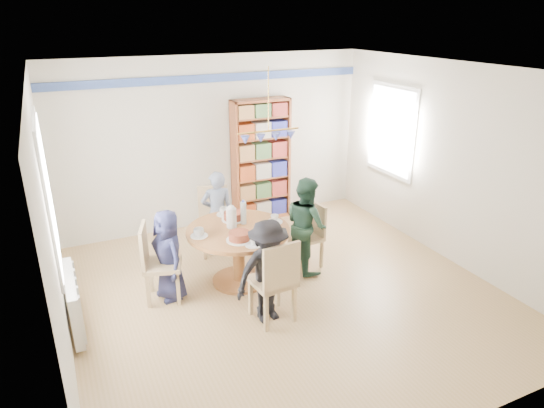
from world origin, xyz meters
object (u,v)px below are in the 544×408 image
person_near (268,272)px  bookshelf (261,162)px  radiator (74,302)px  chair_left (155,260)px  dining_table (238,243)px  chair_right (311,232)px  person_far (217,213)px  chair_far (214,217)px  chair_near (276,278)px  person_right (306,225)px  person_left (169,255)px

person_near → bookshelf: bookshelf is taller
radiator → chair_left: 0.99m
dining_table → person_near: bearing=-90.2°
chair_right → person_far: 1.35m
dining_table → person_far: person_far is taller
chair_far → chair_near: (0.04, -1.99, 0.02)m
radiator → bookshelf: bearing=33.2°
radiator → bookshelf: (3.12, 2.04, 0.64)m
bookshelf → chair_left: bearing=-140.3°
chair_far → person_right: bearing=-48.0°
chair_near → radiator: bearing=158.7°
chair_near → bookshelf: (1.07, 2.84, 0.44)m
radiator → bookshelf: bookshelf is taller
person_near → dining_table: bearing=84.5°
bookshelf → person_right: bearing=-95.4°
chair_right → chair_near: bearing=-134.4°
dining_table → chair_right: size_ratio=1.47×
dining_table → chair_far: chair_far is taller
person_right → person_far: size_ratio=1.05×
chair_right → person_right: (-0.12, -0.08, 0.16)m
chair_left → dining_table: bearing=-1.8°
chair_left → chair_far: (1.06, 0.96, -0.00)m
chair_left → person_right: size_ratio=0.75×
dining_table → person_far: (0.03, 0.89, 0.06)m
chair_near → person_right: bearing=46.8°
person_far → chair_right: bearing=150.3°
dining_table → chair_near: bearing=-87.1°
person_right → person_near: 1.29m
dining_table → chair_near: 1.00m
chair_near → person_far: person_far is taller
chair_far → radiator: bearing=-149.2°
dining_table → person_far: 0.89m
chair_left → bookshelf: 2.86m
chair_left → chair_right: chair_left is taller
person_near → chair_left: bearing=132.6°
chair_far → chair_near: size_ratio=0.96×
chair_right → person_left: size_ratio=0.78×
radiator → dining_table: size_ratio=0.77×
chair_right → chair_near: chair_near is taller
chair_right → person_left: 1.95m
chair_left → person_left: person_left is taller
chair_right → person_near: (-1.07, -0.95, 0.12)m
person_left → person_near: size_ratio=0.94×
person_left → bookshelf: 2.75m
dining_table → person_near: 0.91m
chair_left → person_left: size_ratio=0.86×
chair_near → person_near: person_near is taller
chair_left → person_far: bearing=38.5°
chair_far → person_near: person_near is taller
chair_right → person_left: (-1.95, -0.02, 0.08)m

